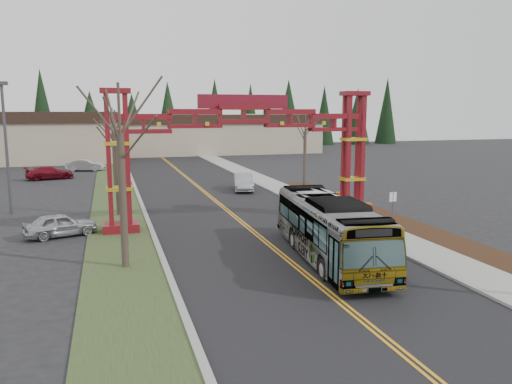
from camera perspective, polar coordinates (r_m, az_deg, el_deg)
name	(u,v)px	position (r m, az deg, el deg)	size (l,w,h in m)	color
ground	(386,340)	(17.83, 14.60, -16.04)	(200.00, 200.00, 0.00)	black
road	(221,206)	(40.35, -4.01, -1.56)	(12.00, 110.00, 0.02)	black
lane_line_left	(220,205)	(40.32, -4.17, -1.55)	(0.12, 100.00, 0.01)	orange
lane_line_right	(223,205)	(40.37, -3.84, -1.53)	(0.12, 100.00, 0.01)	orange
curb_right	(293,201)	(42.08, 4.19, -1.03)	(0.30, 110.00, 0.15)	#979792
sidewalk_right	(308,200)	(42.61, 6.02, -0.92)	(2.60, 110.00, 0.14)	gray
landscape_strip	(450,242)	(31.15, 21.25, -5.30)	(2.60, 50.00, 0.12)	black
grass_median	(119,211)	(39.42, -15.43, -2.08)	(4.00, 110.00, 0.08)	#304120
curb_left	(143,209)	(39.49, -12.75, -1.91)	(0.30, 110.00, 0.15)	#979792
gateway_arch	(244,135)	(32.88, -1.44, 6.51)	(18.20, 1.60, 8.90)	#630D0F
retail_building_east	(209,133)	(95.57, -5.39, 6.74)	(38.00, 20.30, 7.00)	tan
conifer_treeline	(151,117)	(106.08, -11.94, 8.43)	(116.10, 5.60, 13.00)	black
transit_bus	(329,228)	(25.73, 8.32, -4.15)	(2.73, 11.66, 3.25)	#A5A7AD
silver_sedan	(243,182)	(47.93, -1.45, 1.15)	(1.74, 4.99, 1.64)	#A5A8AD
parked_car_near_a	(60,225)	(32.56, -21.45, -3.50)	(1.70, 4.24, 1.44)	#A9ACB1
parked_car_mid_a	(50,173)	(60.45, -22.53, 2.04)	(2.06, 5.08, 1.47)	maroon
parked_car_far_a	(86,165)	(67.32, -18.89, 2.93)	(1.63, 4.67, 1.54)	#B1B5B9
bare_tree_median_near	(120,134)	(24.21, -15.27, 6.39)	(3.52, 3.52, 8.84)	#382D26
bare_tree_median_mid	(116,140)	(37.04, -15.73, 5.69)	(3.22, 3.22, 7.63)	#382D26
bare_tree_median_far	(113,130)	(51.02, -16.03, 6.79)	(3.21, 3.21, 7.86)	#382D26
bare_tree_right_far	(305,132)	(49.26, 5.64, 6.84)	(3.19, 3.19, 7.68)	#382D26
light_pole_near	(6,139)	(40.64, -26.70, 5.48)	(0.84, 0.42, 9.64)	#3F3F44
street_sign	(393,202)	(34.03, 15.36, -1.09)	(0.52, 0.06, 2.28)	#3F3F44
barrel_south	(368,210)	(36.54, 12.66, -2.06)	(0.57, 0.57, 1.06)	#CF430B
barrel_mid	(355,206)	(38.02, 11.25, -1.59)	(0.57, 0.57, 1.05)	#CF430B
barrel_north	(339,198)	(41.68, 9.42, -0.67)	(0.51, 0.51, 0.95)	#CF430B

